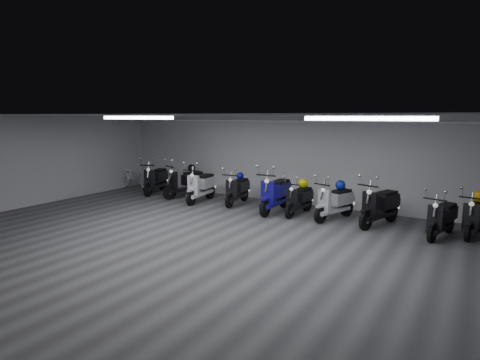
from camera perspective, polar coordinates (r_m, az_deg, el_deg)
The scene contains 23 objects.
floor at distance 8.66m, azimuth -4.80°, elevation -9.60°, with size 14.00×10.00×0.01m, color #3B3B3E.
ceiling at distance 8.19m, azimuth -5.07°, elevation 9.34°, with size 14.00×10.00×0.01m, color gray.
back_wall at distance 12.64m, azimuth 8.75°, elevation 2.85°, with size 14.00×0.01×2.80m, color #ACACAF.
left_wall at distance 13.67m, azimuth -29.24°, elevation 2.25°, with size 0.01×10.00×2.80m, color #ACACAF.
fluor_strip_left at distance 10.94m, azimuth -14.67°, elevation 8.71°, with size 2.40×0.18×0.08m, color white.
fluor_strip_right at distance 7.80m, azimuth 17.84°, elevation 8.47°, with size 2.40×0.18×0.08m, color white.
conduit at distance 12.49m, azimuth 8.73°, elevation 8.38°, with size 0.05×0.05×13.60m, color white.
scooter_0 at distance 14.55m, azimuth -12.15°, elevation 0.74°, with size 0.61×1.84×1.37m, color black, non-canonical shape.
scooter_1 at distance 13.68m, azimuth -7.90°, elevation 0.36°, with size 0.62×1.86×1.38m, color black, non-canonical shape.
scooter_2 at distance 12.90m, azimuth -5.69°, elevation -0.15°, with size 0.62×1.85×1.38m, color silver, non-canonical shape.
scooter_3 at distance 12.47m, azimuth -0.42°, elevation -0.72°, with size 0.56×1.69×1.25m, color black, non-canonical shape.
scooter_4 at distance 11.48m, azimuth 5.16°, elevation -1.11°, with size 0.65×1.96×1.46m, color navy, non-canonical shape.
scooter_5 at distance 11.29m, azimuth 8.55°, elevation -2.06°, with size 0.53×1.59×1.18m, color black, non-canonical shape.
scooter_6 at distance 10.92m, azimuth 13.52°, elevation -2.35°, with size 0.57×1.72×1.28m, color #B8B9BD, non-canonical shape.
scooter_7 at distance 10.63m, azimuth 19.59°, elevation -2.66°, with size 0.62×1.86×1.38m, color black, non-canonical shape.
scooter_8 at distance 10.20m, azimuth 27.21°, elevation -4.12°, with size 0.54×1.63×1.22m, color black, non-canonical shape.
scooter_9 at distance 10.68m, azimuth 30.90°, elevation -3.79°, with size 0.55×1.66×1.24m, color black, non-canonical shape.
bicycle at distance 15.60m, azimuth -14.98°, elevation 1.03°, with size 0.70×1.98×1.28m, color white.
helmet_0 at distance 10.85m, azimuth 31.27°, elevation -2.05°, with size 0.29×0.29×0.29m, color #F6A20E.
helmet_1 at distance 11.43m, azimuth 9.10°, elevation -0.48°, with size 0.29×0.29×0.29m, color #C2BF0B.
helmet_2 at distance 13.77m, azimuth -7.00°, elevation 1.71°, with size 0.27×0.27×0.27m, color black.
helmet_3 at distance 11.06m, azimuth 14.33°, elevation -0.72°, with size 0.27×0.27×0.27m, color navy.
helmet_4 at distance 12.64m, azimuth 0.04°, elevation 0.63°, with size 0.23×0.23×0.23m, color #0C0F88.
Camera 1 is at (4.90, -6.56, 2.79)m, focal length 29.51 mm.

